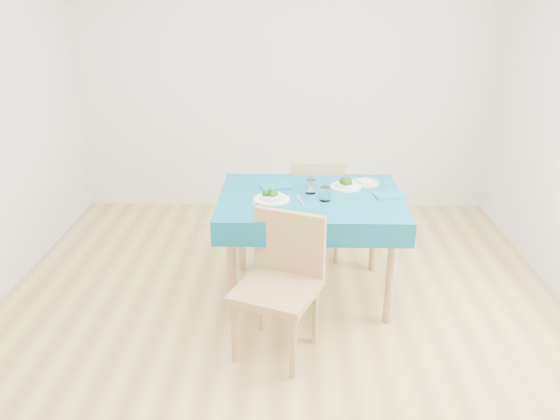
{
  "coord_description": "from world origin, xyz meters",
  "views": [
    {
      "loc": [
        0.06,
        -3.0,
        2.06
      ],
      "look_at": [
        0.0,
        0.0,
        0.85
      ],
      "focal_mm": 35.0,
      "sensor_mm": 36.0,
      "label": 1
    }
  ],
  "objects_px": {
    "table": "(309,246)",
    "chair_far": "(316,196)",
    "bowl_far": "(346,183)",
    "side_plate": "(365,183)",
    "chair_near": "(276,270)",
    "bowl_near": "(272,195)"
  },
  "relations": [
    {
      "from": "table",
      "to": "chair_far",
      "type": "xyz_separation_m",
      "value": [
        0.07,
        0.65,
        0.14
      ]
    },
    {
      "from": "chair_far",
      "to": "bowl_far",
      "type": "height_order",
      "value": "chair_far"
    },
    {
      "from": "table",
      "to": "side_plate",
      "type": "relative_size",
      "value": 5.84
    },
    {
      "from": "table",
      "to": "side_plate",
      "type": "height_order",
      "value": "side_plate"
    },
    {
      "from": "chair_near",
      "to": "side_plate",
      "type": "xyz_separation_m",
      "value": [
        0.62,
        0.97,
        0.2
      ]
    },
    {
      "from": "bowl_far",
      "to": "chair_far",
      "type": "bearing_deg",
      "value": 111.3
    },
    {
      "from": "chair_near",
      "to": "bowl_far",
      "type": "xyz_separation_m",
      "value": [
        0.47,
        0.87,
        0.23
      ]
    },
    {
      "from": "chair_near",
      "to": "chair_far",
      "type": "xyz_separation_m",
      "value": [
        0.29,
        1.35,
        -0.05
      ]
    },
    {
      "from": "chair_near",
      "to": "bowl_near",
      "type": "relative_size",
      "value": 4.69
    },
    {
      "from": "bowl_far",
      "to": "table",
      "type": "bearing_deg",
      "value": -146.04
    },
    {
      "from": "bowl_far",
      "to": "bowl_near",
      "type": "bearing_deg",
      "value": -153.86
    },
    {
      "from": "chair_near",
      "to": "bowl_near",
      "type": "xyz_separation_m",
      "value": [
        -0.04,
        0.62,
        0.23
      ]
    },
    {
      "from": "bowl_near",
      "to": "bowl_far",
      "type": "xyz_separation_m",
      "value": [
        0.52,
        0.25,
        -0.0
      ]
    },
    {
      "from": "table",
      "to": "chair_near",
      "type": "xyz_separation_m",
      "value": [
        -0.22,
        -0.7,
        0.18
      ]
    },
    {
      "from": "chair_near",
      "to": "table",
      "type": "bearing_deg",
      "value": 94.78
    },
    {
      "from": "bowl_far",
      "to": "side_plate",
      "type": "bearing_deg",
      "value": 33.3
    },
    {
      "from": "table",
      "to": "chair_far",
      "type": "bearing_deg",
      "value": 84.01
    },
    {
      "from": "bowl_near",
      "to": "chair_far",
      "type": "bearing_deg",
      "value": 65.72
    },
    {
      "from": "chair_far",
      "to": "side_plate",
      "type": "bearing_deg",
      "value": 130.05
    },
    {
      "from": "chair_near",
      "to": "bowl_far",
      "type": "relative_size",
      "value": 5.13
    },
    {
      "from": "table",
      "to": "chair_far",
      "type": "relative_size",
      "value": 1.2
    },
    {
      "from": "chair_near",
      "to": "chair_far",
      "type": "distance_m",
      "value": 1.38
    }
  ]
}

